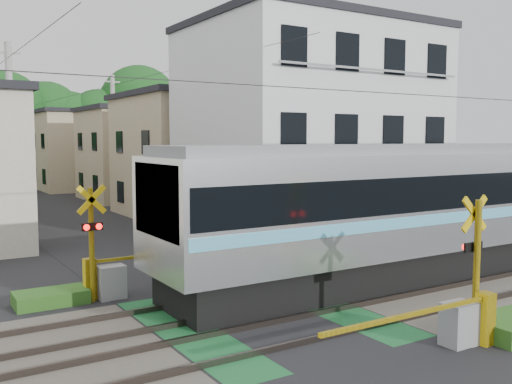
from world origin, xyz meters
TOP-DOWN VIEW (x-y plane):
  - ground at (0.00, 0.00)m, footprint 120.00×120.00m
  - track_bed at (0.00, 0.00)m, footprint 120.00×120.00m
  - crossing_signal_near at (2.59, -3.65)m, footprint 4.74×0.65m
  - crossing_signal_far at (-2.59, 3.65)m, footprint 4.74×0.65m
  - apartment_block at (8.50, 9.49)m, footprint 10.20×8.36m
  - houses_row at (0.25, 25.92)m, footprint 22.07×31.35m
  - catenary at (6.00, 0.03)m, footprint 60.00×5.04m
  - utility_poles at (-1.05, 23.01)m, footprint 7.90×42.00m
  - pedestrian at (-1.06, 25.26)m, footprint 0.66×0.43m
  - weed_patches at (1.76, -0.09)m, footprint 10.25×8.80m

SIDE VIEW (x-z plane):
  - ground at x=0.00m, z-range 0.00..0.00m
  - track_bed at x=0.00m, z-range -0.03..0.11m
  - weed_patches at x=1.76m, z-range -0.02..0.38m
  - crossing_signal_near at x=2.59m, z-range -0.83..2.25m
  - crossing_signal_far at x=-2.59m, z-range -0.83..2.25m
  - pedestrian at x=-1.06m, z-range 0.00..1.82m
  - houses_row at x=0.25m, z-range -0.16..6.64m
  - catenary at x=6.00m, z-range 0.20..7.20m
  - utility_poles at x=-1.05m, z-range 0.08..8.08m
  - apartment_block at x=8.50m, z-range 0.01..9.31m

